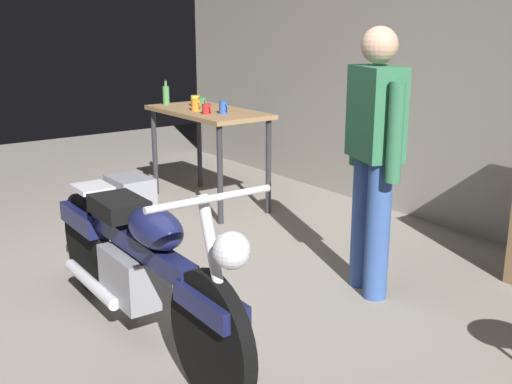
{
  "coord_description": "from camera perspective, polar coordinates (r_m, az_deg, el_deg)",
  "views": [
    {
      "loc": [
        3.1,
        -1.56,
        1.7
      ],
      "look_at": [
        0.06,
        0.7,
        0.65
      ],
      "focal_mm": 43.64,
      "sensor_mm": 36.0,
      "label": 1
    }
  ],
  "objects": [
    {
      "name": "mug_red_diner",
      "position": [
        5.53,
        -4.54,
        7.59
      ],
      "size": [
        0.11,
        0.08,
        0.09
      ],
      "color": "red",
      "rests_on": "workbench"
    },
    {
      "name": "storage_bin",
      "position": [
        5.75,
        -11.44,
        -0.28
      ],
      "size": [
        0.44,
        0.32,
        0.34
      ],
      "primitive_type": "cube",
      "color": "gray",
      "rests_on": "ground_plane"
    },
    {
      "name": "mug_yellow_tall",
      "position": [
        6.09,
        -5.57,
        8.33
      ],
      "size": [
        0.12,
        0.09,
        0.1
      ],
      "color": "yellow",
      "rests_on": "workbench"
    },
    {
      "name": "back_wall",
      "position": [
        5.35,
        18.47,
        13.1
      ],
      "size": [
        8.0,
        0.12,
        3.1
      ],
      "primitive_type": "cube",
      "color": "gray",
      "rests_on": "ground_plane"
    },
    {
      "name": "mug_orange_travel",
      "position": [
        5.76,
        -5.53,
        7.95
      ],
      "size": [
        0.12,
        0.09,
        0.11
      ],
      "color": "orange",
      "rests_on": "workbench"
    },
    {
      "name": "ground_plane",
      "position": [
        3.87,
        -9.04,
        -10.81
      ],
      "size": [
        12.0,
        12.0,
        0.0
      ],
      "primitive_type": "plane",
      "color": "gray"
    },
    {
      "name": "bottle",
      "position": [
        6.21,
        -8.25,
        8.81
      ],
      "size": [
        0.06,
        0.06,
        0.24
      ],
      "color": "#4C8C4C",
      "rests_on": "workbench"
    },
    {
      "name": "person_standing",
      "position": [
        3.88,
        10.77,
        3.69
      ],
      "size": [
        0.54,
        0.33,
        1.67
      ],
      "rotation": [
        0.0,
        0.0,
        2.8
      ],
      "color": "#38579B",
      "rests_on": "ground_plane"
    },
    {
      "name": "workbench",
      "position": [
        5.84,
        -4.44,
        6.44
      ],
      "size": [
        1.3,
        0.64,
        0.9
      ],
      "color": "#99724C",
      "rests_on": "ground_plane"
    },
    {
      "name": "motorcycle",
      "position": [
        3.43,
        -10.83,
        -6.2
      ],
      "size": [
        2.19,
        0.6,
        1.0
      ],
      "rotation": [
        0.0,
        0.0,
        -0.03
      ],
      "color": "black",
      "rests_on": "ground_plane"
    },
    {
      "name": "mug_blue_enamel",
      "position": [
        5.54,
        -3.01,
        7.75
      ],
      "size": [
        0.11,
        0.07,
        0.11
      ],
      "color": "#2D51AD",
      "rests_on": "workbench"
    },
    {
      "name": "mug_green_speckled",
      "position": [
        5.88,
        -4.94,
        8.12
      ],
      "size": [
        0.11,
        0.08,
        0.11
      ],
      "color": "#3D7F4C",
      "rests_on": "workbench"
    }
  ]
}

